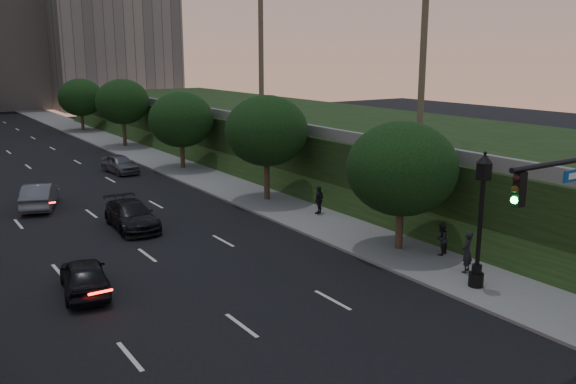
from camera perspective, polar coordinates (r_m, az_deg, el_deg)
road_surface at (r=44.28m, az=-20.43°, el=0.03°), size 16.00×140.00×0.02m
sidewalk_right at (r=47.53m, az=-8.37°, el=1.64°), size 4.50×140.00×0.15m
embankment at (r=51.62m, az=4.43°, el=4.81°), size 18.00×90.00×4.00m
parapet_wall at (r=46.61m, az=-3.85°, el=6.85°), size 0.35×90.00×0.70m
tree_right_a at (r=28.80m, az=10.60°, el=2.17°), size 5.20×5.20×6.24m
tree_right_b at (r=38.13m, az=-2.03°, el=5.75°), size 5.20×5.20×6.74m
tree_right_c at (r=49.66m, az=-9.97°, el=6.68°), size 5.20×5.20×6.24m
tree_right_d at (r=62.64m, az=-15.23°, el=8.15°), size 5.20×5.20×6.74m
tree_right_e at (r=77.01m, az=-18.83°, el=8.37°), size 5.20×5.20×6.24m
street_lamp at (r=25.07m, az=17.51°, el=-3.10°), size 0.64×0.64×5.62m
sedan_near_left at (r=25.49m, az=-18.51°, el=-7.45°), size 2.38×4.44×1.44m
sedan_mid_left at (r=39.95m, az=-22.23°, el=-0.33°), size 3.17×5.03×1.57m
sedan_near_right at (r=33.85m, az=-14.43°, el=-2.13°), size 2.33×5.14×1.46m
sedan_far_right at (r=49.64m, az=-15.46°, el=2.55°), size 2.11×4.40×1.45m
pedestrian_a at (r=27.02m, az=16.40°, el=-5.39°), size 0.77×0.65×1.80m
pedestrian_b at (r=29.01m, az=14.14°, el=-4.27°), size 0.89×0.79×1.52m
pedestrian_c at (r=35.23m, az=2.93°, el=-0.74°), size 1.04×0.80×1.64m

